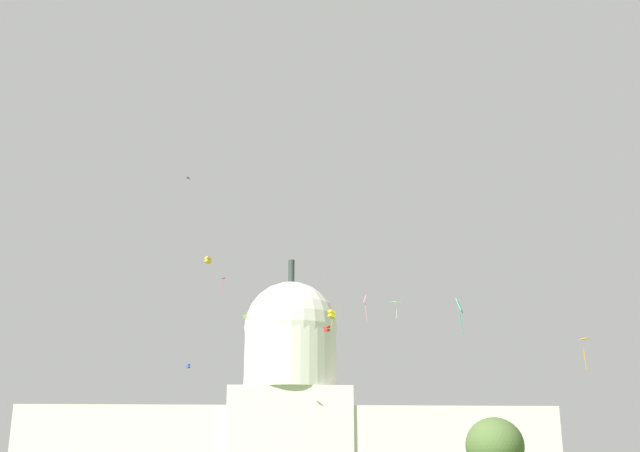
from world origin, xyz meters
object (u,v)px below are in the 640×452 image
Objects in this scene: kite_violet_high at (186,180)px; kite_red_mid at (327,329)px; tree_east_mid at (495,446)px; kite_pink_mid at (365,302)px; kite_turquoise_low at (460,308)px; kite_lime_high at (245,316)px; kite_gold_high at (208,260)px; kite_white_mid at (396,304)px; kite_magenta_high at (221,280)px; kite_yellow_mid at (332,314)px; kite_orange_low at (580,344)px; capitol_building at (290,417)px; kite_blue_mid at (188,366)px.

kite_violet_high reaches higher than kite_red_mid.
kite_pink_mid is at bearing -134.11° from tree_east_mid.
kite_violet_high reaches higher than kite_turquoise_low.
kite_lime_high is (-16.23, 50.23, 11.77)m from kite_red_mid.
kite_white_mid is (31.91, -17.15, -11.52)m from kite_gold_high.
kite_pink_mid is (25.26, -33.37, -14.67)m from kite_gold_high.
tree_east_mid is 59.33m from kite_gold_high.
kite_turquoise_low is (-18.62, -62.95, 9.48)m from tree_east_mid.
kite_magenta_high is at bearing -123.78° from kite_pink_mid.
kite_white_mid is at bearing 153.23° from kite_lime_high.
kite_orange_low is at bearing 172.56° from kite_yellow_mid.
kite_white_mid reaches higher than kite_turquoise_low.
tree_east_mid is 5.15× the size of kite_white_mid.
tree_east_mid is 10.65× the size of kite_violet_high.
kite_magenta_high is 1.03× the size of kite_orange_low.
capitol_building reaches higher than kite_red_mid.
kite_turquoise_low is at bearing -103.17° from kite_white_mid.
kite_red_mid is (25.59, -6.29, -28.50)m from kite_violet_high.
kite_yellow_mid reaches higher than kite_pink_mid.
capitol_building reaches higher than kite_white_mid.
kite_orange_low is (28.85, -140.83, -2.61)m from capitol_building.
kite_red_mid is at bearing -179.52° from tree_east_mid.
kite_blue_mid is 46.77m from kite_yellow_mid.
capitol_building is 79.92m from kite_yellow_mid.
kite_gold_high is at bearing 66.49° from kite_yellow_mid.
tree_east_mid is at bearing 13.85° from kite_white_mid.
kite_pink_mid is 1.11× the size of kite_yellow_mid.
kite_lime_high is at bearing -127.19° from kite_pink_mid.
kite_lime_high is (4.96, 40.43, -2.52)m from kite_gold_high.
kite_violet_high is at bearing -97.76° from kite_pink_mid.
kite_magenta_high is 0.82× the size of kite_yellow_mid.
tree_east_mid is at bearing -136.73° from kite_red_mid.
kite_red_mid is at bearing 78.75° from kite_turquoise_low.
kite_gold_high reaches higher than kite_turquoise_low.
kite_red_mid is 54.09m from kite_lime_high.
kite_blue_mid is (-7.13, 37.01, -14.45)m from kite_gold_high.
kite_violet_high is 1.12× the size of kite_blue_mid.
capitol_building is at bearing 76.22° from kite_turquoise_low.
kite_yellow_mid is at bearing 3.37° from kite_magenta_high.
tree_east_mid is 12.84× the size of kite_lime_high.
capitol_building is at bearing 109.96° from tree_east_mid.
kite_white_mid is (26.95, -57.57, -8.99)m from kite_lime_high.
kite_turquoise_low reaches higher than tree_east_mid.
kite_turquoise_low is 2.29× the size of kite_gold_high.
kite_gold_high is 24.69m from kite_yellow_mid.
kite_violet_high is at bearing 73.27° from kite_yellow_mid.
kite_yellow_mid is (6.90, -78.61, 12.64)m from capitol_building.
kite_magenta_high is at bearing -24.75° from kite_red_mid.
kite_lime_high reaches higher than kite_orange_low.
capitol_building is at bearing -67.21° from kite_lime_high.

